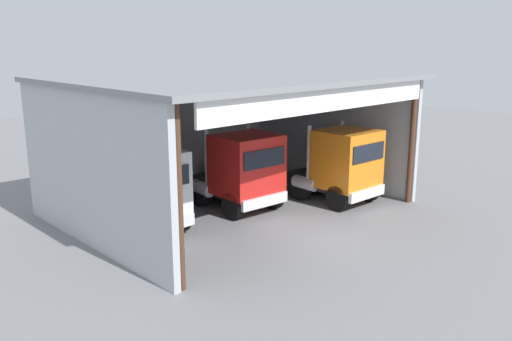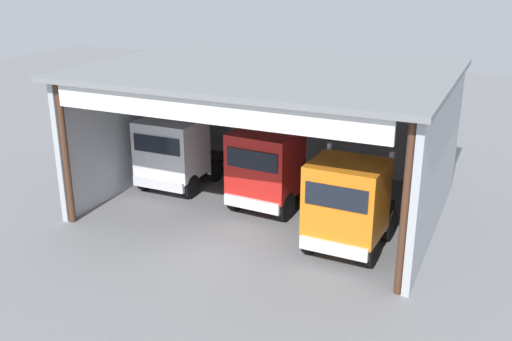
% 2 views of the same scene
% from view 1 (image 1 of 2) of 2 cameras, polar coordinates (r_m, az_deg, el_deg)
% --- Properties ---
extents(ground_plane, '(80.00, 80.00, 0.00)m').
position_cam_1_polar(ground_plane, '(19.96, 7.06, -7.10)').
color(ground_plane, slate).
rests_on(ground_plane, ground).
extents(workshop_shed, '(13.59, 10.64, 5.69)m').
position_cam_1_polar(workshop_shed, '(23.07, -4.22, 5.78)').
color(workshop_shed, '#ADB2B7').
rests_on(workshop_shed, ground).
extents(truck_white_center_right_bay, '(2.74, 4.61, 3.59)m').
position_cam_1_polar(truck_white_center_right_bay, '(20.10, -12.10, -2.18)').
color(truck_white_center_right_bay, white).
rests_on(truck_white_center_right_bay, ground).
extents(truck_red_center_bay, '(2.74, 5.12, 3.48)m').
position_cam_1_polar(truck_red_center_bay, '(22.50, -1.62, 0.01)').
color(truck_red_center_bay, red).
rests_on(truck_red_center_bay, ground).
extents(truck_orange_yard_outside, '(2.65, 4.62, 3.47)m').
position_cam_1_polar(truck_orange_yard_outside, '(23.82, 9.10, 0.64)').
color(truck_orange_yard_outside, orange).
rests_on(truck_orange_yard_outside, ground).
extents(oil_drum, '(0.58, 0.58, 0.91)m').
position_cam_1_polar(oil_drum, '(27.61, -4.74, -0.16)').
color(oil_drum, '#B21E19').
rests_on(oil_drum, ground).
extents(tool_cart, '(0.90, 0.60, 1.00)m').
position_cam_1_polar(tool_cart, '(24.59, -11.19, -2.02)').
color(tool_cart, '#1E59A5').
rests_on(tool_cart, ground).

